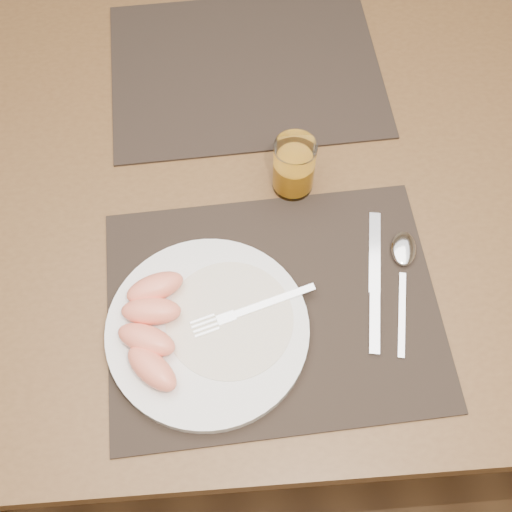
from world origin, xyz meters
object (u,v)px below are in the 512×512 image
object	(u,v)px
table	(253,206)
placemat_near	(273,308)
placemat_far	(246,69)
fork	(243,312)
spoon	(403,258)
plate	(208,330)
juice_glass	(294,168)
knife	(375,292)

from	to	relation	value
table	placemat_near	bearing A→B (deg)	-86.96
table	placemat_far	bearing A→B (deg)	89.25
table	placemat_near	xyz separation A→B (m)	(0.01, -0.22, 0.09)
table	placemat_far	world-z (taller)	placemat_far
fork	spoon	distance (m)	0.24
plate	fork	xyz separation A→B (m)	(0.05, 0.02, 0.01)
table	placemat_far	distance (m)	0.24
fork	juice_glass	world-z (taller)	juice_glass
juice_glass	knife	bearing A→B (deg)	-63.25
table	placemat_near	world-z (taller)	placemat_near
plate	knife	size ratio (longest dim) A/B	1.23
table	knife	size ratio (longest dim) A/B	6.38
placemat_far	plate	world-z (taller)	plate
placemat_far	knife	size ratio (longest dim) A/B	2.05
table	knife	world-z (taller)	knife
table	placemat_far	xyz separation A→B (m)	(0.00, 0.22, 0.09)
fork	juice_glass	bearing A→B (deg)	67.41
placemat_near	knife	size ratio (longest dim) A/B	2.05
placemat_far	fork	size ratio (longest dim) A/B	2.62
fork	spoon	bearing A→B (deg)	17.12
placemat_near	knife	distance (m)	0.14
plate	placemat_near	bearing A→B (deg)	18.37
spoon	placemat_near	bearing A→B (deg)	-162.61
placemat_far	spoon	bearing A→B (deg)	-62.46
table	knife	xyz separation A→B (m)	(0.15, -0.21, 0.09)
placemat_far	knife	world-z (taller)	knife
placemat_far	plate	distance (m)	0.48
plate	knife	world-z (taller)	plate
table	plate	bearing A→B (deg)	-107.42
plate	juice_glass	distance (m)	0.27
knife	spoon	xyz separation A→B (m)	(0.05, 0.05, 0.00)
juice_glass	table	bearing A→B (deg)	160.20
spoon	placemat_far	bearing A→B (deg)	117.54
fork	knife	world-z (taller)	fork
fork	juice_glass	size ratio (longest dim) A/B	1.85
placemat_far	fork	bearing A→B (deg)	-94.12
placemat_far	spoon	size ratio (longest dim) A/B	2.35
fork	knife	bearing A→B (deg)	7.03
plate	fork	distance (m)	0.05
placemat_near	plate	bearing A→B (deg)	-161.63
juice_glass	plate	bearing A→B (deg)	-120.78
table	placemat_far	size ratio (longest dim) A/B	3.11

